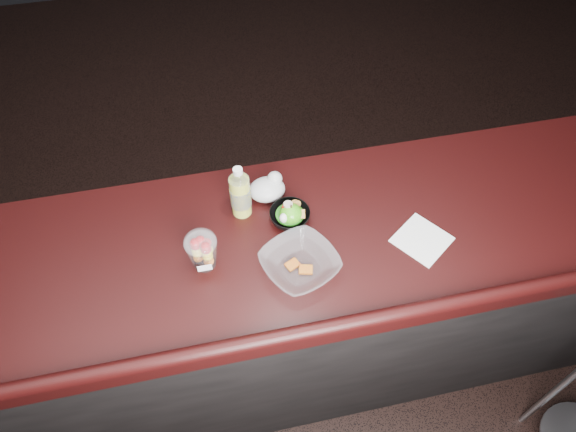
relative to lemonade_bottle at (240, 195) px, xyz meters
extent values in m
plane|color=black|center=(0.03, -0.44, -1.11)|extent=(8.00, 8.00, 0.00)
cube|color=black|center=(0.03, -0.14, -0.62)|extent=(4.00, 0.65, 0.98)
cube|color=black|center=(0.03, -0.14, -0.11)|extent=(4.06, 0.71, 0.04)
cylinder|color=#ABABB0|center=(1.12, -0.65, -0.75)|extent=(0.02, 0.02, 0.72)
cylinder|color=#D1D838|center=(0.00, 0.00, -0.01)|extent=(0.07, 0.07, 0.17)
cylinder|color=white|center=(0.00, 0.00, -0.01)|extent=(0.07, 0.07, 0.17)
cone|color=white|center=(0.00, 0.00, 0.09)|extent=(0.07, 0.07, 0.03)
cylinder|color=white|center=(0.00, 0.00, 0.11)|extent=(0.03, 0.03, 0.02)
cylinder|color=#072D99|center=(0.00, 0.00, -0.01)|extent=(0.07, 0.07, 0.08)
ellipsoid|color=white|center=(-0.15, -0.19, 0.03)|extent=(0.10, 0.10, 0.06)
ellipsoid|color=#2B8D10|center=(0.16, -0.08, -0.05)|extent=(0.08, 0.08, 0.07)
cylinder|color=black|center=(0.16, -0.08, -0.01)|extent=(0.01, 0.01, 0.01)
ellipsoid|color=silver|center=(0.10, 0.05, -0.05)|extent=(0.13, 0.11, 0.08)
sphere|color=silver|center=(0.13, 0.07, -0.02)|extent=(0.05, 0.05, 0.05)
imported|color=black|center=(0.15, -0.07, -0.07)|extent=(0.17, 0.17, 0.04)
cylinder|color=#0F470C|center=(0.15, -0.07, -0.06)|extent=(0.10, 0.10, 0.01)
ellipsoid|color=#B81D07|center=(0.15, -0.06, -0.04)|extent=(0.05, 0.05, 0.04)
cylinder|color=beige|center=(0.15, -0.06, -0.02)|extent=(0.03, 0.03, 0.01)
ellipsoid|color=white|center=(0.13, -0.09, -0.05)|extent=(0.03, 0.03, 0.04)
imported|color=silver|center=(0.14, -0.27, -0.06)|extent=(0.31, 0.31, 0.06)
cube|color=#990F0C|center=(0.12, -0.26, -0.08)|extent=(0.05, 0.05, 0.01)
cube|color=#990F0C|center=(0.16, -0.29, -0.08)|extent=(0.05, 0.04, 0.01)
cube|color=white|center=(0.57, -0.25, -0.09)|extent=(0.22, 0.22, 0.00)
camera|label=1|loc=(-0.08, -1.12, 1.31)|focal=32.00mm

